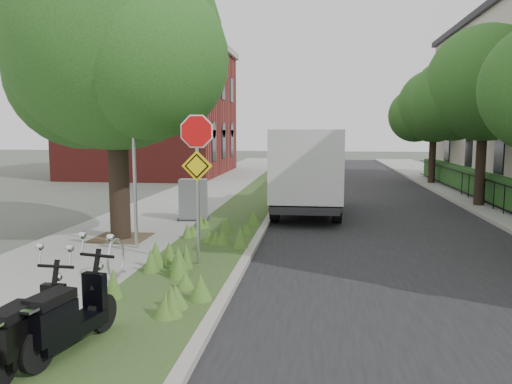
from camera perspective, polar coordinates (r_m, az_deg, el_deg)
ground at (r=9.82m, az=0.68°, el=-10.05°), size 120.00×120.00×0.00m
sidewalk_near at (r=20.24m, az=-8.07°, el=-1.03°), size 3.50×60.00×0.12m
verge at (r=19.70m, az=-0.33°, el=-1.18°), size 2.00×60.00×0.12m
kerb_near at (r=19.60m, az=2.57°, el=-1.22°), size 0.20×60.00×0.13m
road at (r=19.64m, az=12.80°, el=-1.55°), size 7.00×60.00×0.01m
kerb_far at (r=20.27m, az=22.70°, el=-1.49°), size 0.20×60.00×0.13m
footpath_far at (r=20.79m, az=27.22°, el=-1.54°), size 3.20×60.00×0.12m
street_tree_main at (r=13.37m, az=-16.07°, el=15.03°), size 6.21×5.54×7.66m
bare_post at (r=11.94m, az=-13.75°, el=3.17°), size 0.08×0.08×4.00m
bike_hoop at (r=9.80m, az=-15.75°, el=-7.35°), size 0.06×0.78×0.77m
sign_assembly at (r=10.23m, az=-6.76°, el=3.85°), size 0.94×0.08×3.22m
fence_far at (r=20.40m, az=24.68°, el=0.18°), size 0.04×24.00×1.00m
hedge_far at (r=20.62m, az=26.53°, el=0.15°), size 1.00×24.00×1.10m
brick_building at (r=33.09m, az=-11.55°, el=9.23°), size 9.40×10.40×8.30m
far_tree_b at (r=20.30m, az=24.46°, el=10.63°), size 4.83×4.31×6.56m
far_tree_c at (r=28.01m, az=19.57°, el=8.85°), size 4.37×3.89×5.93m
scooter_near at (r=6.60m, az=-25.07°, el=-14.80°), size 0.39×1.69×0.80m
scooter_far at (r=6.76m, az=-21.39°, el=-13.87°), size 0.59×1.76×0.85m
box_truck at (r=17.09m, az=5.84°, el=2.78°), size 2.27×5.52×2.49m
utility_cabinet at (r=15.62m, az=-7.18°, el=-0.94°), size 1.02×0.74×1.27m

